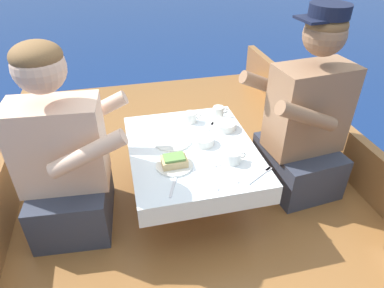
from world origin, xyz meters
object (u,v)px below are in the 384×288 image
(person_port, at_px, (64,161))
(coffee_cup_center, at_px, (191,117))
(person_starboard, at_px, (305,124))
(coffee_cup_port, at_px, (233,157))
(coffee_cup_starboard, at_px, (219,112))
(sandwich, at_px, (174,161))

(person_port, xyz_separation_m, coffee_cup_center, (0.67, 0.28, -0.01))
(coffee_cup_center, bearing_deg, person_starboard, -25.21)
(coffee_cup_port, height_order, coffee_cup_center, coffee_cup_center)
(coffee_cup_starboard, xyz_separation_m, coffee_cup_center, (-0.17, -0.01, -0.00))
(coffee_cup_port, xyz_separation_m, coffee_cup_center, (-0.11, 0.42, 0.00))
(person_port, height_order, sandwich, person_port)
(person_starboard, relative_size, coffee_cup_starboard, 11.21)
(person_port, xyz_separation_m, coffee_cup_starboard, (0.84, 0.29, -0.00))
(person_port, relative_size, coffee_cup_starboard, 10.42)
(coffee_cup_port, xyz_separation_m, coffee_cup_starboard, (0.06, 0.44, 0.01))
(person_starboard, height_order, coffee_cup_port, person_starboard)
(sandwich, relative_size, coffee_cup_center, 1.25)
(person_starboard, bearing_deg, coffee_cup_port, 12.87)
(coffee_cup_port, bearing_deg, coffee_cup_center, 104.50)
(person_port, xyz_separation_m, sandwich, (0.50, -0.11, -0.01))
(sandwich, xyz_separation_m, coffee_cup_center, (0.17, 0.39, -0.00))
(person_port, relative_size, sandwich, 7.85)
(sandwich, bearing_deg, coffee_cup_center, 66.42)
(person_starboard, bearing_deg, sandwich, 3.68)
(person_port, height_order, person_starboard, person_starboard)
(person_starboard, distance_m, sandwich, 0.75)
(person_port, bearing_deg, coffee_cup_starboard, 23.90)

